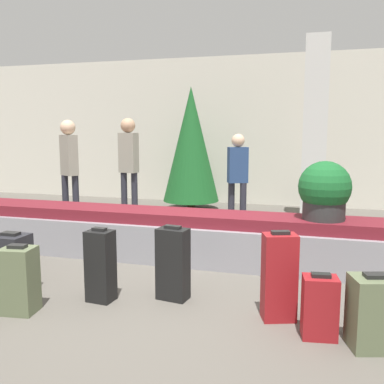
# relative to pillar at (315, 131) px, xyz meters

# --- Properties ---
(ground_plane) EXTENTS (18.00, 18.00, 0.00)m
(ground_plane) POSITION_rel_pillar_xyz_m (-1.42, -4.09, -1.60)
(ground_plane) COLOR #59544C
(back_wall) EXTENTS (18.00, 0.06, 3.20)m
(back_wall) POSITION_rel_pillar_xyz_m (-1.42, 1.58, 0.00)
(back_wall) COLOR beige
(back_wall) RESTS_ON ground_plane
(carousel) EXTENTS (7.95, 0.74, 0.61)m
(carousel) POSITION_rel_pillar_xyz_m (-1.42, -2.77, -1.31)
(carousel) COLOR gray
(carousel) RESTS_ON ground_plane
(pillar) EXTENTS (0.40, 0.40, 3.20)m
(pillar) POSITION_rel_pillar_xyz_m (0.00, 0.00, 0.00)
(pillar) COLOR silver
(pillar) RESTS_ON ground_plane
(suitcase_0) EXTENTS (0.44, 0.36, 0.58)m
(suitcase_0) POSITION_rel_pillar_xyz_m (0.49, -4.51, -1.32)
(suitcase_0) COLOR #5B6647
(suitcase_0) RESTS_ON ground_plane
(suitcase_1) EXTENTS (0.29, 0.24, 0.52)m
(suitcase_1) POSITION_rel_pillar_xyz_m (0.09, -4.45, -1.35)
(suitcase_1) COLOR maroon
(suitcase_1) RESTS_ON ground_plane
(suitcase_3) EXTENTS (0.31, 0.28, 0.62)m
(suitcase_3) POSITION_rel_pillar_xyz_m (-2.46, -4.69, -1.30)
(suitcase_3) COLOR #5B6647
(suitcase_3) RESTS_ON ground_plane
(suitcase_4) EXTENTS (0.33, 0.27, 0.78)m
(suitcase_4) POSITION_rel_pillar_xyz_m (-0.24, -4.21, -1.22)
(suitcase_4) COLOR maroon
(suitcase_4) RESTS_ON ground_plane
(suitcase_5) EXTENTS (0.31, 0.28, 0.63)m
(suitcase_5) POSITION_rel_pillar_xyz_m (-2.81, -4.34, -1.30)
(suitcase_5) COLOR #232328
(suitcase_5) RESTS_ON ground_plane
(suitcase_6) EXTENTS (0.26, 0.22, 0.71)m
(suitcase_6) POSITION_rel_pillar_xyz_m (-1.90, -4.25, -1.26)
(suitcase_6) COLOR black
(suitcase_6) RESTS_ON ground_plane
(suitcase_7) EXTENTS (0.32, 0.23, 0.72)m
(suitcase_7) POSITION_rel_pillar_xyz_m (-1.25, -4.02, -1.25)
(suitcase_7) COLOR black
(suitcase_7) RESTS_ON ground_plane
(potted_plant_1) EXTENTS (0.59, 0.59, 0.66)m
(potted_plant_1) POSITION_rel_pillar_xyz_m (0.13, -2.78, -0.67)
(potted_plant_1) COLOR #2D2D2D
(potted_plant_1) RESTS_ON carousel
(traveler_0) EXTENTS (0.35, 0.26, 1.82)m
(traveler_0) POSITION_rel_pillar_xyz_m (-3.13, -0.85, -0.49)
(traveler_0) COLOR #282833
(traveler_0) RESTS_ON ground_plane
(traveler_1) EXTENTS (0.37, 0.32, 1.78)m
(traveler_1) POSITION_rel_pillar_xyz_m (-3.97, -1.40, -0.52)
(traveler_1) COLOR #282833
(traveler_1) RESTS_ON ground_plane
(traveler_2) EXTENTS (0.37, 0.30, 1.55)m
(traveler_2) POSITION_rel_pillar_xyz_m (-1.21, -0.74, -0.68)
(traveler_2) COLOR #282833
(traveler_2) RESTS_ON ground_plane
(decorated_tree) EXTENTS (1.14, 1.14, 2.48)m
(decorated_tree) POSITION_rel_pillar_xyz_m (-2.40, 0.59, -0.27)
(decorated_tree) COLOR #4C331E
(decorated_tree) RESTS_ON ground_plane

